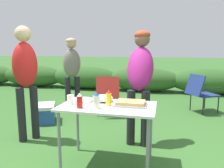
{
  "coord_description": "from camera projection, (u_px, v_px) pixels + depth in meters",
  "views": [
    {
      "loc": [
        0.61,
        -2.38,
        1.4
      ],
      "look_at": [
        -0.09,
        0.6,
        0.89
      ],
      "focal_mm": 35.0,
      "sensor_mm": 36.0,
      "label": 1
    }
  ],
  "objects": [
    {
      "name": "shrub_hedge",
      "position": [
        143.0,
        79.0,
        7.07
      ],
      "size": [
        14.4,
        0.9,
        0.76
      ],
      "color": "#2D5623",
      "rests_on": "ground"
    },
    {
      "name": "mixing_bowl",
      "position": [
        103.0,
        98.0,
        2.71
      ],
      "size": [
        0.25,
        0.25,
        0.08
      ],
      "primitive_type": "ellipsoid",
      "color": "silver",
      "rests_on": "folding_table"
    },
    {
      "name": "folding_table",
      "position": [
        108.0,
        112.0,
        2.54
      ],
      "size": [
        1.1,
        0.64,
        0.74
      ],
      "color": "silver",
      "rests_on": "ground"
    },
    {
      "name": "cooler_box",
      "position": [
        46.0,
        113.0,
        4.14
      ],
      "size": [
        0.49,
        0.57,
        0.34
      ],
      "rotation": [
        0.0,
        0.0,
        2.0
      ],
      "color": "#234C93",
      "rests_on": "ground"
    },
    {
      "name": "ground_plane",
      "position": [
        108.0,
        164.0,
        2.65
      ],
      "size": [
        60.0,
        60.0,
        0.0
      ],
      "primitive_type": "plane",
      "color": "#336028"
    },
    {
      "name": "mustard_bottle",
      "position": [
        109.0,
        98.0,
        2.52
      ],
      "size": [
        0.06,
        0.06,
        0.18
      ],
      "color": "yellow",
      "rests_on": "folding_table"
    },
    {
      "name": "food_tray",
      "position": [
        131.0,
        103.0,
        2.51
      ],
      "size": [
        0.37,
        0.25,
        0.06
      ],
      "color": "#9E9EA3",
      "rests_on": "folding_table"
    },
    {
      "name": "paper_cup_stack",
      "position": [
        71.0,
        100.0,
        2.56
      ],
      "size": [
        0.08,
        0.08,
        0.11
      ],
      "primitive_type": "cylinder",
      "color": "white",
      "rests_on": "folding_table"
    },
    {
      "name": "camp_chair_green_behind_table",
      "position": [
        201.0,
        91.0,
        4.72
      ],
      "size": [
        0.74,
        0.7,
        0.83
      ],
      "rotation": [
        0.0,
        0.0,
        -1.01
      ],
      "color": "navy",
      "rests_on": "ground"
    },
    {
      "name": "mayo_bottle",
      "position": [
        96.0,
        101.0,
        2.38
      ],
      "size": [
        0.08,
        0.08,
        0.19
      ],
      "color": "silver",
      "rests_on": "folding_table"
    },
    {
      "name": "ketchup_bottle",
      "position": [
        80.0,
        101.0,
        2.4
      ],
      "size": [
        0.07,
        0.07,
        0.17
      ],
      "color": "red",
      "rests_on": "folding_table"
    },
    {
      "name": "camp_chair_near_hedge",
      "position": [
        108.0,
        93.0,
        4.51
      ],
      "size": [
        0.6,
        0.68,
        0.83
      ],
      "rotation": [
        0.0,
        0.0,
        0.25
      ],
      "color": "maroon",
      "rests_on": "ground"
    },
    {
      "name": "plate_stack",
      "position": [
        83.0,
        100.0,
        2.69
      ],
      "size": [
        0.24,
        0.24,
        0.03
      ],
      "primitive_type": "cylinder",
      "color": "white",
      "rests_on": "folding_table"
    },
    {
      "name": "standing_person_with_beanie",
      "position": [
        140.0,
        74.0,
        3.13
      ],
      "size": [
        0.4,
        0.51,
        1.65
      ],
      "rotation": [
        0.0,
        0.0,
        -0.04
      ],
      "color": "black",
      "rests_on": "ground"
    },
    {
      "name": "standing_person_in_red_jacket",
      "position": [
        25.0,
        73.0,
        3.2
      ],
      "size": [
        0.43,
        0.44,
        1.71
      ],
      "rotation": [
        0.0,
        0.0,
        0.92
      ],
      "color": "black",
      "rests_on": "ground"
    },
    {
      "name": "standing_person_in_dark_puffer",
      "position": [
        72.0,
        67.0,
        4.72
      ],
      "size": [
        0.46,
        0.43,
        1.6
      ],
      "rotation": [
        0.0,
        0.0,
        0.57
      ],
      "color": "black",
      "rests_on": "ground"
    }
  ]
}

